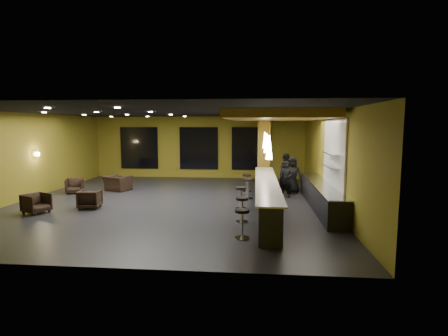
# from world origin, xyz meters

# --- Properties ---
(floor) EXTENTS (12.00, 13.00, 0.10)m
(floor) POSITION_xyz_m (0.00, 0.00, -0.05)
(floor) COLOR black
(floor) RESTS_ON ground
(ceiling) EXTENTS (12.00, 13.00, 0.10)m
(ceiling) POSITION_xyz_m (0.00, 0.00, 3.55)
(ceiling) COLOR black
(wall_back) EXTENTS (12.00, 0.10, 3.50)m
(wall_back) POSITION_xyz_m (0.00, 6.55, 1.75)
(wall_back) COLOR olive
(wall_back) RESTS_ON floor
(wall_front) EXTENTS (12.00, 0.10, 3.50)m
(wall_front) POSITION_xyz_m (0.00, -6.55, 1.75)
(wall_front) COLOR olive
(wall_front) RESTS_ON floor
(wall_left) EXTENTS (0.10, 13.00, 3.50)m
(wall_left) POSITION_xyz_m (-6.05, 0.00, 1.75)
(wall_left) COLOR olive
(wall_left) RESTS_ON floor
(wall_right) EXTENTS (0.10, 13.00, 3.50)m
(wall_right) POSITION_xyz_m (6.05, 0.00, 1.75)
(wall_right) COLOR olive
(wall_right) RESTS_ON floor
(wood_soffit) EXTENTS (3.60, 8.00, 0.28)m
(wood_soffit) POSITION_xyz_m (4.00, 1.00, 3.36)
(wood_soffit) COLOR olive
(wood_soffit) RESTS_ON ceiling
(window_left) EXTENTS (2.20, 0.06, 2.40)m
(window_left) POSITION_xyz_m (-3.50, 6.44, 1.70)
(window_left) COLOR black
(window_left) RESTS_ON wall_back
(window_center) EXTENTS (2.20, 0.06, 2.40)m
(window_center) POSITION_xyz_m (0.00, 6.44, 1.70)
(window_center) COLOR black
(window_center) RESTS_ON wall_back
(window_right) EXTENTS (2.20, 0.06, 2.40)m
(window_right) POSITION_xyz_m (3.00, 6.44, 1.70)
(window_right) COLOR black
(window_right) RESTS_ON wall_back
(tile_backsplash) EXTENTS (0.06, 3.20, 2.40)m
(tile_backsplash) POSITION_xyz_m (5.96, -1.00, 2.00)
(tile_backsplash) COLOR white
(tile_backsplash) RESTS_ON wall_right
(bar_counter) EXTENTS (0.60, 8.00, 1.00)m
(bar_counter) POSITION_xyz_m (3.65, -1.00, 0.50)
(bar_counter) COLOR black
(bar_counter) RESTS_ON floor
(bar_top) EXTENTS (0.78, 8.10, 0.05)m
(bar_top) POSITION_xyz_m (3.65, -1.00, 1.02)
(bar_top) COLOR silver
(bar_top) RESTS_ON bar_counter
(prep_counter) EXTENTS (0.70, 6.00, 0.86)m
(prep_counter) POSITION_xyz_m (5.65, -0.50, 0.43)
(prep_counter) COLOR black
(prep_counter) RESTS_ON floor
(prep_top) EXTENTS (0.72, 6.00, 0.03)m
(prep_top) POSITION_xyz_m (5.65, -0.50, 0.89)
(prep_top) COLOR silver
(prep_top) RESTS_ON prep_counter
(wall_shelf_lower) EXTENTS (0.30, 1.50, 0.03)m
(wall_shelf_lower) POSITION_xyz_m (5.82, -1.20, 1.60)
(wall_shelf_lower) COLOR silver
(wall_shelf_lower) RESTS_ON wall_right
(wall_shelf_upper) EXTENTS (0.30, 1.50, 0.03)m
(wall_shelf_upper) POSITION_xyz_m (5.82, -1.20, 2.05)
(wall_shelf_upper) COLOR silver
(wall_shelf_upper) RESTS_ON wall_right
(column) EXTENTS (0.60, 0.60, 3.50)m
(column) POSITION_xyz_m (3.65, 3.60, 1.75)
(column) COLOR olive
(column) RESTS_ON floor
(wall_sconce) EXTENTS (0.22, 0.22, 0.22)m
(wall_sconce) POSITION_xyz_m (-5.88, 0.50, 1.80)
(wall_sconce) COLOR #FFE5B2
(wall_sconce) RESTS_ON wall_left
(pendant_0) EXTENTS (0.20, 0.20, 0.70)m
(pendant_0) POSITION_xyz_m (3.65, -3.00, 2.35)
(pendant_0) COLOR white
(pendant_0) RESTS_ON wood_soffit
(pendant_1) EXTENTS (0.20, 0.20, 0.70)m
(pendant_1) POSITION_xyz_m (3.65, -0.50, 2.35)
(pendant_1) COLOR white
(pendant_1) RESTS_ON wood_soffit
(pendant_2) EXTENTS (0.20, 0.20, 0.70)m
(pendant_2) POSITION_xyz_m (3.65, 2.00, 2.35)
(pendant_2) COLOR white
(pendant_2) RESTS_ON wood_soffit
(staff_a) EXTENTS (0.64, 0.51, 1.53)m
(staff_a) POSITION_xyz_m (4.53, 1.23, 0.76)
(staff_a) COLOR black
(staff_a) RESTS_ON floor
(staff_b) EXTENTS (1.00, 0.88, 1.73)m
(staff_b) POSITION_xyz_m (4.67, 2.52, 0.87)
(staff_b) COLOR black
(staff_b) RESTS_ON floor
(staff_c) EXTENTS (0.88, 0.67, 1.63)m
(staff_c) POSITION_xyz_m (4.88, 2.10, 0.81)
(staff_c) COLOR black
(staff_c) RESTS_ON floor
(armchair_a) EXTENTS (0.98, 0.97, 0.68)m
(armchair_a) POSITION_xyz_m (-4.22, -2.22, 0.34)
(armchair_a) COLOR black
(armchair_a) RESTS_ON floor
(armchair_b) EXTENTS (0.82, 0.84, 0.68)m
(armchair_b) POSITION_xyz_m (-2.72, -1.37, 0.34)
(armchair_b) COLOR black
(armchair_b) RESTS_ON floor
(armchair_c) EXTENTS (0.92, 0.93, 0.66)m
(armchair_c) POSITION_xyz_m (-4.75, 1.32, 0.33)
(armchair_c) COLOR black
(armchair_c) RESTS_ON floor
(armchair_d) EXTENTS (1.33, 1.25, 0.69)m
(armchair_d) POSITION_xyz_m (-3.10, 2.12, 0.34)
(armchair_d) COLOR black
(armchair_d) RESTS_ON floor
(bar_stool_0) EXTENTS (0.40, 0.40, 0.79)m
(bar_stool_0) POSITION_xyz_m (2.92, -4.30, 0.51)
(bar_stool_0) COLOR silver
(bar_stool_0) RESTS_ON floor
(bar_stool_1) EXTENTS (0.40, 0.40, 0.79)m
(bar_stool_1) POSITION_xyz_m (2.86, -2.73, 0.50)
(bar_stool_1) COLOR silver
(bar_stool_1) RESTS_ON floor
(bar_stool_2) EXTENTS (0.40, 0.40, 0.80)m
(bar_stool_2) POSITION_xyz_m (2.74, -0.96, 0.51)
(bar_stool_2) COLOR silver
(bar_stool_2) RESTS_ON floor
(bar_stool_3) EXTENTS (0.42, 0.42, 0.83)m
(bar_stool_3) POSITION_xyz_m (2.97, 0.78, 0.53)
(bar_stool_3) COLOR silver
(bar_stool_3) RESTS_ON floor
(bar_stool_4) EXTENTS (0.40, 0.40, 0.79)m
(bar_stool_4) POSITION_xyz_m (2.86, 2.34, 0.51)
(bar_stool_4) COLOR silver
(bar_stool_4) RESTS_ON floor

